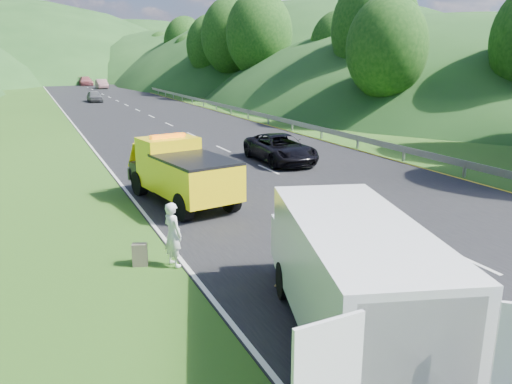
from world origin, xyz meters
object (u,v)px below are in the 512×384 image
woman (174,266)px  tow_truck (181,171)px  suitcase (140,255)px  worker (436,368)px  passing_suv (280,162)px  white_van (352,272)px  child (283,288)px

woman → tow_truck: bearing=-36.9°
woman → suitcase: (-0.79, 0.37, 0.30)m
worker → passing_suv: 17.52m
tow_truck → woman: size_ratio=3.49×
tow_truck → worker: 11.77m
suitcase → white_van: bearing=-59.5°
woman → child: (1.95, -2.33, 0.00)m
white_van → woman: white_van is taller
woman → child: size_ratio=1.90×
tow_truck → white_van: (0.32, -10.15, 0.15)m
child → suitcase: bearing=177.7°
woman → worker: 6.82m
child → worker: (0.99, -3.82, 0.00)m
tow_truck → woman: tow_truck is taller
white_van → passing_suv: white_van is taller
woman → worker: bearing=-172.8°
suitcase → child: bearing=-44.6°
tow_truck → woman: bearing=-118.1°
white_van → child: white_van is taller
white_van → suitcase: white_van is taller
tow_truck → child: (0.10, -7.84, -1.18)m
tow_truck → woman: 5.93m
suitcase → tow_truck: bearing=62.8°
white_van → suitcase: (-2.95, 5.01, -1.03)m
passing_suv → tow_truck: bearing=-141.8°
white_van → woman: (-2.16, 4.64, -1.33)m
woman → passing_suv: (8.48, 10.47, 0.00)m
white_van → suitcase: size_ratio=11.88×
suitcase → passing_suv: size_ratio=0.12×
suitcase → passing_suv: 13.71m
white_van → woman: size_ratio=4.26×
tow_truck → suitcase: tow_truck is taller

